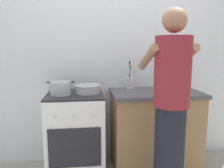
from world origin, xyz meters
name	(u,v)px	position (x,y,z in m)	size (l,w,h in m)	color
back_wall	(120,59)	(0.20, 0.50, 1.25)	(3.20, 0.10, 2.50)	silver
countertop	(155,129)	(0.55, 0.15, 0.45)	(1.00, 0.60, 0.90)	#99724C
stove_range	(76,133)	(-0.35, 0.15, 0.45)	(0.60, 0.62, 0.90)	white
pot	(61,88)	(-0.49, 0.10, 0.97)	(0.28, 0.22, 0.14)	#B2B2B7
mixing_bowl	(88,88)	(-0.21, 0.16, 0.95)	(0.29, 0.29, 0.09)	#B7B7BC
utensil_crock	(131,81)	(0.30, 0.34, 1.00)	(0.10, 0.10, 0.33)	silver
spice_bottle	(160,89)	(0.58, 0.10, 0.94)	(0.04, 0.04, 0.08)	silver
oil_bottle	(174,83)	(0.74, 0.10, 1.00)	(0.06, 0.06, 0.24)	gold
person	(171,111)	(0.47, -0.48, 0.86)	(0.41, 0.50, 1.70)	black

